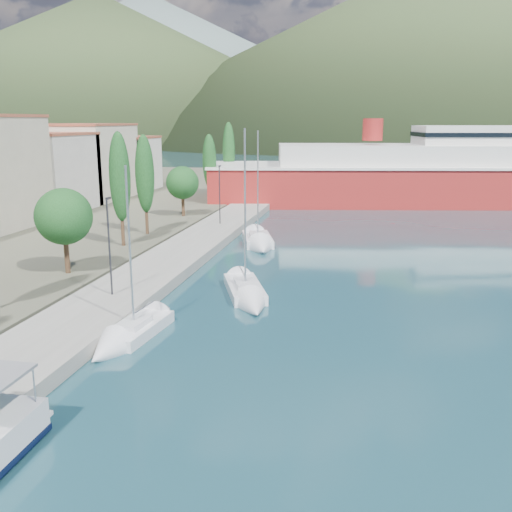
# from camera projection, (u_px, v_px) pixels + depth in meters

# --- Properties ---
(ground) EXTENTS (1400.00, 1400.00, 0.00)m
(ground) POSITION_uv_depth(u_px,v_px,m) (346.00, 170.00, 135.79)
(ground) COLOR #1C434E
(quay) EXTENTS (5.00, 88.00, 0.80)m
(quay) POSITION_uv_depth(u_px,v_px,m) (180.00, 254.00, 47.90)
(quay) COLOR gray
(quay) RESTS_ON ground
(town_buildings) EXTENTS (9.20, 69.20, 11.30)m
(town_buildings) POSITION_uv_depth(u_px,v_px,m) (9.00, 176.00, 61.61)
(town_buildings) COLOR beige
(town_buildings) RESTS_ON land_strip
(tree_row) EXTENTS (4.00, 65.59, 10.76)m
(tree_row) POSITION_uv_depth(u_px,v_px,m) (135.00, 183.00, 51.81)
(tree_row) COLOR #47301E
(tree_row) RESTS_ON land_strip
(lamp_posts) EXTENTS (0.15, 45.71, 6.06)m
(lamp_posts) POSITION_uv_depth(u_px,v_px,m) (124.00, 236.00, 36.81)
(lamp_posts) COLOR #2D2D33
(lamp_posts) RESTS_ON quay
(sailboat_near) EXTENTS (2.75, 7.13, 9.99)m
(sailboat_near) POSITION_uv_depth(u_px,v_px,m) (121.00, 341.00, 29.49)
(sailboat_near) COLOR silver
(sailboat_near) RESTS_ON ground
(sailboat_mid) EXTENTS (4.96, 8.39, 11.76)m
(sailboat_mid) POSITION_uv_depth(u_px,v_px,m) (249.00, 298.00, 36.49)
(sailboat_mid) COLOR silver
(sailboat_mid) RESTS_ON ground
(sailboat_far) EXTENTS (4.73, 8.20, 11.48)m
(sailboat_far) POSITION_uv_depth(u_px,v_px,m) (260.00, 244.00, 52.20)
(sailboat_far) COLOR silver
(sailboat_far) RESTS_ON ground
(ferry) EXTENTS (63.23, 24.19, 12.29)m
(ferry) POSITION_uv_depth(u_px,v_px,m) (434.00, 177.00, 79.34)
(ferry) COLOR #A2221F
(ferry) RESTS_ON ground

